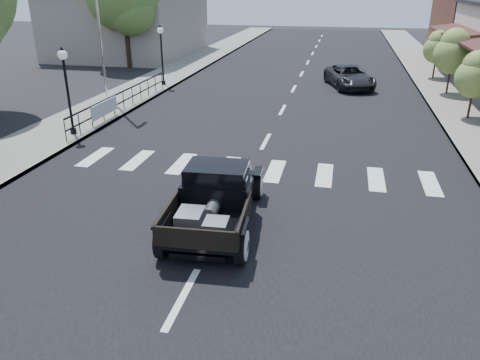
# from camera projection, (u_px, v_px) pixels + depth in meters

# --- Properties ---
(ground) EXTENTS (120.00, 120.00, 0.00)m
(ground) POSITION_uv_depth(u_px,v_px,m) (221.00, 227.00, 11.82)
(ground) COLOR black
(ground) RESTS_ON ground
(road) EXTENTS (14.00, 80.00, 0.02)m
(road) POSITION_uv_depth(u_px,v_px,m) (290.00, 97.00, 25.31)
(road) COLOR black
(road) RESTS_ON ground
(road_markings) EXTENTS (12.00, 60.00, 0.06)m
(road_markings) POSITION_uv_depth(u_px,v_px,m) (277.00, 121.00, 20.82)
(road_markings) COLOR silver
(road_markings) RESTS_ON ground
(sidewalk_left) EXTENTS (3.00, 80.00, 0.15)m
(sidewalk_left) POSITION_uv_depth(u_px,v_px,m) (143.00, 88.00, 26.95)
(sidewalk_left) COLOR gray
(sidewalk_left) RESTS_ON ground
(sidewalk_right) EXTENTS (3.00, 80.00, 0.15)m
(sidewalk_right) POSITION_uv_depth(u_px,v_px,m) (457.00, 103.00, 23.63)
(sidewalk_right) COLOR gray
(sidewalk_right) RESTS_ON ground
(low_building_left) EXTENTS (10.00, 12.00, 5.00)m
(low_building_left) POSITION_uv_depth(u_px,v_px,m) (130.00, 24.00, 38.98)
(low_building_left) COLOR #A29788
(low_building_left) RESTS_ON ground
(railing) EXTENTS (0.08, 10.00, 1.00)m
(railing) POSITION_uv_depth(u_px,v_px,m) (123.00, 99.00, 21.99)
(railing) COLOR black
(railing) RESTS_ON sidewalk_left
(banner) EXTENTS (0.04, 2.20, 0.60)m
(banner) POSITION_uv_depth(u_px,v_px,m) (105.00, 114.00, 20.26)
(banner) COLOR silver
(banner) RESTS_ON sidewalk_left
(lamp_post_b) EXTENTS (0.36, 0.36, 3.36)m
(lamp_post_b) POSITION_uv_depth(u_px,v_px,m) (68.00, 92.00, 17.99)
(lamp_post_b) COLOR black
(lamp_post_b) RESTS_ON sidewalk_left
(lamp_post_c) EXTENTS (0.36, 0.36, 3.36)m
(lamp_post_c) POSITION_uv_depth(u_px,v_px,m) (162.00, 55.00, 26.99)
(lamp_post_c) COLOR black
(lamp_post_c) RESTS_ON sidewalk_left
(big_tree_far) EXTENTS (5.14, 5.14, 7.55)m
(big_tree_far) POSITION_uv_depth(u_px,v_px,m) (125.00, 13.00, 32.60)
(big_tree_far) COLOR #4B682C
(big_tree_far) RESTS_ON ground
(small_tree_c) EXTENTS (1.69, 1.69, 2.82)m
(small_tree_c) POSITION_uv_depth(u_px,v_px,m) (474.00, 86.00, 20.24)
(small_tree_c) COLOR olive
(small_tree_c) RESTS_ON sidewalk_right
(small_tree_d) EXTENTS (1.97, 1.97, 3.28)m
(small_tree_d) POSITION_uv_depth(u_px,v_px,m) (451.00, 63.00, 24.77)
(small_tree_d) COLOR olive
(small_tree_d) RESTS_ON sidewalk_right
(small_tree_e) EXTENTS (1.67, 1.67, 2.78)m
(small_tree_e) POSITION_uv_depth(u_px,v_px,m) (436.00, 55.00, 29.04)
(small_tree_e) COLOR olive
(small_tree_e) RESTS_ON sidewalk_right
(hotrod_pickup) EXTENTS (2.44, 4.74, 1.60)m
(hotrod_pickup) POSITION_uv_depth(u_px,v_px,m) (216.00, 197.00, 11.57)
(hotrod_pickup) COLOR black
(hotrod_pickup) RESTS_ON ground
(second_car) EXTENTS (3.34, 4.92, 1.25)m
(second_car) POSITION_uv_depth(u_px,v_px,m) (349.00, 77.00, 27.28)
(second_car) COLOR black
(second_car) RESTS_ON ground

